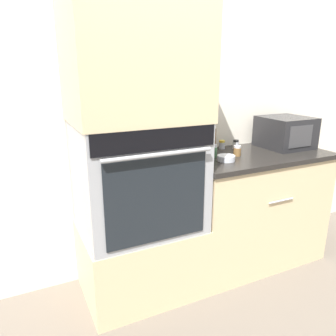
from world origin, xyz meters
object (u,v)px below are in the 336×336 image
wall_oven (139,176)px  knife_block (205,141)px  condiment_jar_far (237,151)px  bowl (226,158)px  condiment_jar_back (222,145)px  condiment_jar_near (236,145)px  condiment_jar_mid (214,151)px  microwave (285,132)px

wall_oven → knife_block: 0.63m
condiment_jar_far → bowl: bearing=-152.6°
knife_block → condiment_jar_back: knife_block is taller
condiment_jar_near → wall_oven: bearing=-168.7°
wall_oven → condiment_jar_near: size_ratio=10.33×
wall_oven → bowl: wall_oven is taller
knife_block → condiment_jar_far: bearing=-39.5°
condiment_jar_back → condiment_jar_far: bearing=-96.1°
knife_block → wall_oven: bearing=-165.4°
condiment_jar_near → condiment_jar_mid: size_ratio=0.77×
microwave → condiment_jar_far: size_ratio=4.86×
condiment_jar_mid → wall_oven: bearing=-176.5°
knife_block → condiment_jar_back: size_ratio=3.49×
bowl → condiment_jar_back: 0.36m
microwave → condiment_jar_back: 0.54m
knife_block → microwave: bearing=-7.3°
condiment_jar_back → knife_block: bearing=-159.9°
knife_block → condiment_jar_far: (0.19, -0.16, -0.06)m
wall_oven → condiment_jar_mid: bearing=3.5°
microwave → condiment_jar_back: bearing=161.3°
wall_oven → condiment_jar_mid: (0.61, 0.04, 0.10)m
condiment_jar_mid → condiment_jar_far: (0.18, -0.04, -0.01)m
microwave → condiment_jar_near: microwave is taller
knife_block → condiment_jar_far: 0.25m
bowl → condiment_jar_back: (0.18, 0.31, 0.01)m
wall_oven → condiment_jar_back: wall_oven is taller
bowl → condiment_jar_far: bearing=27.4°
knife_block → condiment_jar_near: knife_block is taller
microwave → condiment_jar_far: (-0.53, -0.06, -0.09)m
microwave → condiment_jar_near: size_ratio=5.01×
bowl → condiment_jar_near: 0.38m
microwave → condiment_jar_back: size_ratio=5.35×
microwave → knife_block: 0.72m
condiment_jar_far → condiment_jar_back: condiment_jar_far is taller
knife_block → bowl: size_ratio=1.93×
bowl → condiment_jar_mid: size_ratio=1.30×
microwave → knife_block: bearing=172.7°
condiment_jar_near → condiment_jar_back: 0.11m
condiment_jar_near → condiment_jar_far: (-0.12, -0.18, 0.00)m
knife_block → condiment_jar_mid: 0.13m
wall_oven → microwave: 1.32m
condiment_jar_mid → bowl: bearing=-79.7°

